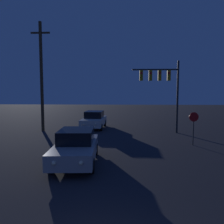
{
  "coord_description": "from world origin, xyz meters",
  "views": [
    {
      "loc": [
        0.59,
        -3.37,
        3.6
      ],
      "look_at": [
        0.0,
        11.73,
        2.23
      ],
      "focal_mm": 35.0,
      "sensor_mm": 36.0,
      "label": 1
    }
  ],
  "objects_px": {
    "car_near": "(76,146)",
    "traffic_signal_mast": "(163,83)",
    "stop_sign": "(194,123)",
    "car_far": "(94,120)",
    "utility_pole": "(42,75)"
  },
  "relations": [
    {
      "from": "car_near",
      "to": "traffic_signal_mast",
      "type": "distance_m",
      "value": 11.06
    },
    {
      "from": "stop_sign",
      "to": "traffic_signal_mast",
      "type": "bearing_deg",
      "value": 104.7
    },
    {
      "from": "car_near",
      "to": "traffic_signal_mast",
      "type": "relative_size",
      "value": 0.75
    },
    {
      "from": "car_far",
      "to": "stop_sign",
      "type": "relative_size",
      "value": 2.11
    },
    {
      "from": "car_far",
      "to": "utility_pole",
      "type": "height_order",
      "value": "utility_pole"
    },
    {
      "from": "stop_sign",
      "to": "car_near",
      "type": "bearing_deg",
      "value": -151.07
    },
    {
      "from": "traffic_signal_mast",
      "to": "utility_pole",
      "type": "xyz_separation_m",
      "value": [
        -11.0,
        0.49,
        0.72
      ]
    },
    {
      "from": "stop_sign",
      "to": "utility_pole",
      "type": "distance_m",
      "value": 13.69
    },
    {
      "from": "traffic_signal_mast",
      "to": "utility_pole",
      "type": "relative_size",
      "value": 0.64
    },
    {
      "from": "car_near",
      "to": "utility_pole",
      "type": "bearing_deg",
      "value": -64.28
    },
    {
      "from": "car_far",
      "to": "traffic_signal_mast",
      "type": "distance_m",
      "value": 7.69
    },
    {
      "from": "car_near",
      "to": "car_far",
      "type": "xyz_separation_m",
      "value": [
        -0.39,
        10.86,
        0.0
      ]
    },
    {
      "from": "car_near",
      "to": "stop_sign",
      "type": "relative_size",
      "value": 2.11
    },
    {
      "from": "stop_sign",
      "to": "utility_pole",
      "type": "relative_size",
      "value": 0.23
    },
    {
      "from": "car_far",
      "to": "traffic_signal_mast",
      "type": "xyz_separation_m",
      "value": [
        6.42,
        -2.29,
        3.56
      ]
    }
  ]
}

